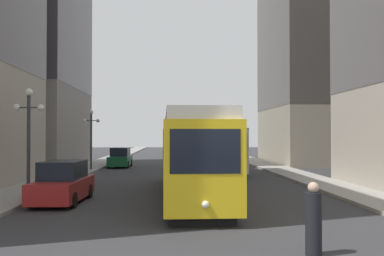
# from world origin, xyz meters

# --- Properties ---
(sidewalk_left) EXTENTS (2.71, 120.00, 0.15)m
(sidewalk_left) POSITION_xyz_m (-8.24, 40.00, 0.07)
(sidewalk_left) COLOR gray
(sidewalk_left) RESTS_ON ground
(sidewalk_right) EXTENTS (2.71, 120.00, 0.15)m
(sidewalk_right) POSITION_xyz_m (8.24, 40.00, 0.07)
(sidewalk_right) COLOR gray
(sidewalk_right) RESTS_ON ground
(streetcar) EXTENTS (2.91, 15.03, 3.89)m
(streetcar) POSITION_xyz_m (0.09, 13.38, 2.10)
(streetcar) COLOR black
(streetcar) RESTS_ON ground
(transit_bus) EXTENTS (2.68, 11.76, 3.45)m
(transit_bus) POSITION_xyz_m (3.09, 27.06, 1.95)
(transit_bus) COLOR black
(transit_bus) RESTS_ON ground
(parked_car_left_near) EXTENTS (2.01, 4.66, 1.82)m
(parked_car_left_near) POSITION_xyz_m (-5.59, 11.81, 0.84)
(parked_car_left_near) COLOR black
(parked_car_left_near) RESTS_ON ground
(parked_car_left_mid) EXTENTS (1.95, 4.42, 1.82)m
(parked_car_left_mid) POSITION_xyz_m (-5.59, 32.88, 0.84)
(parked_car_left_mid) COLOR black
(parked_car_left_mid) RESTS_ON ground
(pedestrian_crossing_near) EXTENTS (0.40, 0.40, 1.80)m
(pedestrian_crossing_near) POSITION_xyz_m (2.67, 3.06, 0.84)
(pedestrian_crossing_near) COLOR black
(pedestrian_crossing_near) RESTS_ON ground
(lamp_post_left_near) EXTENTS (1.41, 0.36, 4.99)m
(lamp_post_left_near) POSITION_xyz_m (-7.49, 13.08, 3.46)
(lamp_post_left_near) COLOR #333338
(lamp_post_left_near) RESTS_ON sidewalk_left
(lamp_post_left_far) EXTENTS (1.41, 0.36, 4.90)m
(lamp_post_left_far) POSITION_xyz_m (-7.49, 28.72, 3.41)
(lamp_post_left_far) COLOR #333338
(lamp_post_left_far) RESTS_ON sidewalk_left
(building_left_midblock) EXTENTS (11.26, 14.82, 29.49)m
(building_left_midblock) POSITION_xyz_m (-14.93, 33.23, 15.21)
(building_left_midblock) COLOR gray
(building_left_midblock) RESTS_ON ground
(building_right_midblock) EXTENTS (15.28, 14.99, 23.54)m
(building_right_midblock) POSITION_xyz_m (16.94, 37.52, 12.12)
(building_right_midblock) COLOR gray
(building_right_midblock) RESTS_ON ground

